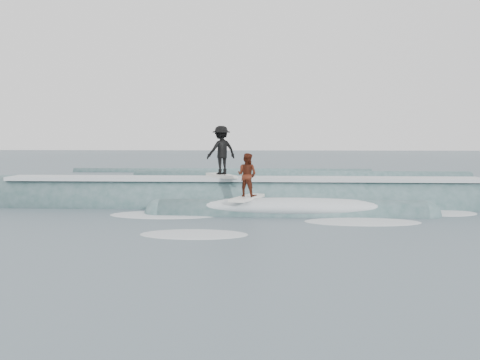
{
  "coord_description": "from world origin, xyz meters",
  "views": [
    {
      "loc": [
        1.03,
        -17.14,
        2.72
      ],
      "look_at": [
        0.0,
        2.16,
        1.1
      ],
      "focal_mm": 40.0,
      "sensor_mm": 36.0,
      "label": 1
    }
  ],
  "objects": [
    {
      "name": "breaking_wave",
      "position": [
        0.28,
        2.82,
        0.04
      ],
      "size": [
        23.19,
        3.85,
        2.13
      ],
      "color": "#365A59",
      "rests_on": "ground"
    },
    {
      "name": "surfer_black",
      "position": [
        -0.77,
        3.16,
        2.09
      ],
      "size": [
        1.38,
        2.04,
        1.95
      ],
      "color": "silver",
      "rests_on": "ground"
    },
    {
      "name": "surfer_red",
      "position": [
        0.3,
        0.96,
        1.25
      ],
      "size": [
        1.19,
        2.07,
        1.58
      ],
      "color": "white",
      "rests_on": "ground"
    },
    {
      "name": "far_swells",
      "position": [
        -2.85,
        17.65,
        0.0
      ],
      "size": [
        36.03,
        8.65,
        0.8
      ],
      "color": "#365A59",
      "rests_on": "ground"
    },
    {
      "name": "whitewater",
      "position": [
        1.19,
        -0.03,
        0.0
      ],
      "size": [
        12.78,
        6.45,
        0.1
      ],
      "color": "silver",
      "rests_on": "ground"
    },
    {
      "name": "ground",
      "position": [
        0.0,
        0.0,
        0.0
      ],
      "size": [
        160.0,
        160.0,
        0.0
      ],
      "primitive_type": "plane",
      "color": "#3C4D58",
      "rests_on": "ground"
    }
  ]
}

